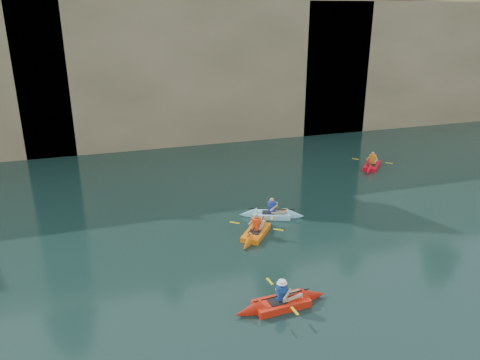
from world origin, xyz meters
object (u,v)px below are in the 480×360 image
object	(u,v)px
main_kayaker	(281,302)
kayaker_orange	(256,232)
kayaker_red_far	(372,165)
kayaker_ltblue_near	(272,214)

from	to	relation	value
main_kayaker	kayaker_orange	xyz separation A→B (m)	(0.94, 4.97, -0.01)
kayaker_orange	kayaker_red_far	xyz separation A→B (m)	(9.56, 6.24, 0.00)
main_kayaker	kayaker_red_far	distance (m)	15.36
kayaker_orange	kayaker_ltblue_near	xyz separation A→B (m)	(1.27, 1.46, -0.00)
kayaker_orange	kayaker_ltblue_near	bearing A→B (deg)	-2.43
kayaker_orange	kayaker_ltblue_near	world-z (taller)	kayaker_orange
kayaker_red_far	main_kayaker	bearing A→B (deg)	179.80
main_kayaker	kayaker_orange	size ratio (longest dim) A/B	1.11
kayaker_orange	main_kayaker	bearing A→B (deg)	-152.14
kayaker_red_far	kayaker_orange	bearing A→B (deg)	166.07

